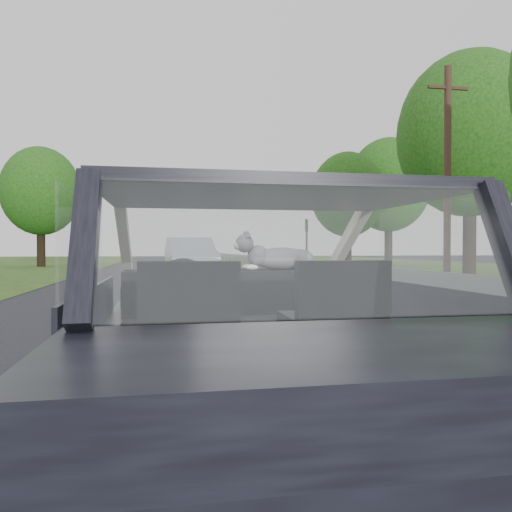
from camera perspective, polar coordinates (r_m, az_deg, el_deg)
name	(u,v)px	position (r m, az deg, el deg)	size (l,w,h in m)	color
ground	(254,443)	(3.15, -0.20, -20.62)	(140.00, 140.00, 0.00)	#2D2C33
subject_car	(254,321)	(2.96, -0.20, -7.44)	(1.80, 4.00, 1.45)	black
dashboard	(238,291)	(3.56, -2.01, -4.01)	(1.58, 0.45, 0.30)	black
driver_seat	(188,301)	(2.61, -7.75, -5.15)	(0.50, 0.72, 0.42)	black
passenger_seat	(336,298)	(2.76, 9.11, -4.81)	(0.50, 0.72, 0.42)	black
steering_wheel	(183,285)	(3.22, -8.30, -3.28)	(0.36, 0.36, 0.04)	black
cat	(282,257)	(3.57, 3.00, -0.12)	(0.62, 0.19, 0.28)	gray
guardrail	(344,269)	(13.77, 9.97, -1.50)	(0.05, 90.00, 0.32)	gray
other_car	(190,258)	(18.95, -7.56, -0.23)	(1.88, 4.75, 1.56)	#A5ADBB
highway_sign	(307,245)	(25.59, 5.80, 1.26)	(0.11, 1.05, 2.63)	#1C6026
utility_pole	(447,175)	(17.74, 21.04, 8.65)	(0.23, 0.23, 7.13)	#3A2218
tree_1	(470,167)	(23.28, 23.26, 9.34)	(6.07, 6.07, 9.19)	#104311
tree_2	(348,211)	(31.06, 10.43, 5.06)	(4.51, 4.51, 6.83)	#104311
tree_3	(389,203)	(34.86, 14.92, 5.82)	(5.49, 5.49, 8.32)	#104311
tree_6	(41,209)	(33.88, -23.38, 5.00)	(4.78, 4.78, 7.24)	#104311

